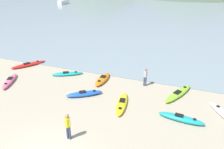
{
  "coord_description": "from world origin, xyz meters",
  "views": [
    {
      "loc": [
        5.84,
        -5.78,
        8.12
      ],
      "look_at": [
        0.03,
        9.68,
        0.5
      ],
      "focal_mm": 35.0,
      "sensor_mm": 36.0,
      "label": 1
    }
  ],
  "objects_px": {
    "kayak_on_sand_1": "(122,103)",
    "kayak_on_sand_4": "(29,65)",
    "kayak_on_sand_8": "(181,118)",
    "kayak_on_sand_5": "(178,93)",
    "person_near_waterline": "(145,76)",
    "kayak_on_sand_0": "(67,74)",
    "person_near_foreground": "(68,125)",
    "moored_boat_2": "(63,2)",
    "kayak_on_sand_2": "(84,94)",
    "kayak_on_sand_7": "(103,79)",
    "kayak_on_sand_3": "(10,81)"
  },
  "relations": [
    {
      "from": "person_near_waterline",
      "to": "kayak_on_sand_8",
      "type": "bearing_deg",
      "value": -50.44
    },
    {
      "from": "kayak_on_sand_2",
      "to": "kayak_on_sand_7",
      "type": "height_order",
      "value": "kayak_on_sand_7"
    },
    {
      "from": "kayak_on_sand_5",
      "to": "kayak_on_sand_0",
      "type": "bearing_deg",
      "value": 178.71
    },
    {
      "from": "kayak_on_sand_7",
      "to": "person_near_waterline",
      "type": "xyz_separation_m",
      "value": [
        3.49,
        0.4,
        0.71
      ]
    },
    {
      "from": "kayak_on_sand_8",
      "to": "person_near_waterline",
      "type": "bearing_deg",
      "value": 129.56
    },
    {
      "from": "kayak_on_sand_3",
      "to": "kayak_on_sand_0",
      "type": "bearing_deg",
      "value": 39.4
    },
    {
      "from": "kayak_on_sand_0",
      "to": "kayak_on_sand_1",
      "type": "relative_size",
      "value": 0.88
    },
    {
      "from": "moored_boat_2",
      "to": "person_near_waterline",
      "type": "bearing_deg",
      "value": -51.23
    },
    {
      "from": "kayak_on_sand_4",
      "to": "moored_boat_2",
      "type": "bearing_deg",
      "value": 118.08
    },
    {
      "from": "kayak_on_sand_2",
      "to": "person_near_foreground",
      "type": "height_order",
      "value": "person_near_foreground"
    },
    {
      "from": "kayak_on_sand_7",
      "to": "kayak_on_sand_0",
      "type": "bearing_deg",
      "value": -179.98
    },
    {
      "from": "kayak_on_sand_4",
      "to": "person_near_waterline",
      "type": "distance_m",
      "value": 11.51
    },
    {
      "from": "kayak_on_sand_5",
      "to": "kayak_on_sand_4",
      "type": "bearing_deg",
      "value": 177.1
    },
    {
      "from": "kayak_on_sand_2",
      "to": "kayak_on_sand_5",
      "type": "height_order",
      "value": "kayak_on_sand_2"
    },
    {
      "from": "kayak_on_sand_1",
      "to": "kayak_on_sand_5",
      "type": "height_order",
      "value": "kayak_on_sand_5"
    },
    {
      "from": "kayak_on_sand_2",
      "to": "moored_boat_2",
      "type": "xyz_separation_m",
      "value": [
        -30.25,
        45.48,
        0.47
      ]
    },
    {
      "from": "kayak_on_sand_4",
      "to": "moored_boat_2",
      "type": "relative_size",
      "value": 0.82
    },
    {
      "from": "kayak_on_sand_4",
      "to": "person_near_waterline",
      "type": "xyz_separation_m",
      "value": [
        11.48,
        -0.1,
        0.73
      ]
    },
    {
      "from": "kayak_on_sand_1",
      "to": "kayak_on_sand_3",
      "type": "bearing_deg",
      "value": -179.93
    },
    {
      "from": "person_near_waterline",
      "to": "kayak_on_sand_7",
      "type": "bearing_deg",
      "value": -173.46
    },
    {
      "from": "person_near_foreground",
      "to": "kayak_on_sand_2",
      "type": "bearing_deg",
      "value": 106.82
    },
    {
      "from": "kayak_on_sand_1",
      "to": "kayak_on_sand_8",
      "type": "bearing_deg",
      "value": -5.3
    },
    {
      "from": "kayak_on_sand_1",
      "to": "kayak_on_sand_7",
      "type": "height_order",
      "value": "kayak_on_sand_7"
    },
    {
      "from": "kayak_on_sand_0",
      "to": "kayak_on_sand_3",
      "type": "bearing_deg",
      "value": -140.6
    },
    {
      "from": "kayak_on_sand_4",
      "to": "person_near_foreground",
      "type": "distance_m",
      "value": 11.84
    },
    {
      "from": "kayak_on_sand_1",
      "to": "kayak_on_sand_4",
      "type": "xyz_separation_m",
      "value": [
        -10.67,
        3.48,
        -0.01
      ]
    },
    {
      "from": "kayak_on_sand_3",
      "to": "moored_boat_2",
      "type": "height_order",
      "value": "moored_boat_2"
    },
    {
      "from": "kayak_on_sand_1",
      "to": "person_near_waterline",
      "type": "height_order",
      "value": "person_near_waterline"
    },
    {
      "from": "kayak_on_sand_4",
      "to": "person_near_foreground",
      "type": "height_order",
      "value": "person_near_foreground"
    },
    {
      "from": "kayak_on_sand_1",
      "to": "kayak_on_sand_2",
      "type": "distance_m",
      "value": 2.99
    },
    {
      "from": "kayak_on_sand_1",
      "to": "kayak_on_sand_8",
      "type": "height_order",
      "value": "kayak_on_sand_8"
    },
    {
      "from": "person_near_waterline",
      "to": "kayak_on_sand_4",
      "type": "bearing_deg",
      "value": 179.5
    },
    {
      "from": "kayak_on_sand_0",
      "to": "person_near_foreground",
      "type": "distance_m",
      "value": 8.41
    },
    {
      "from": "kayak_on_sand_0",
      "to": "kayak_on_sand_2",
      "type": "height_order",
      "value": "kayak_on_sand_2"
    },
    {
      "from": "person_near_waterline",
      "to": "kayak_on_sand_1",
      "type": "bearing_deg",
      "value": -103.46
    },
    {
      "from": "kayak_on_sand_5",
      "to": "person_near_foreground",
      "type": "relative_size",
      "value": 2.19
    },
    {
      "from": "kayak_on_sand_0",
      "to": "moored_boat_2",
      "type": "height_order",
      "value": "moored_boat_2"
    },
    {
      "from": "kayak_on_sand_8",
      "to": "person_near_foreground",
      "type": "relative_size",
      "value": 1.75
    },
    {
      "from": "kayak_on_sand_3",
      "to": "kayak_on_sand_5",
      "type": "bearing_deg",
      "value": 11.93
    },
    {
      "from": "kayak_on_sand_0",
      "to": "kayak_on_sand_3",
      "type": "relative_size",
      "value": 0.93
    },
    {
      "from": "kayak_on_sand_2",
      "to": "moored_boat_2",
      "type": "height_order",
      "value": "moored_boat_2"
    },
    {
      "from": "kayak_on_sand_3",
      "to": "kayak_on_sand_8",
      "type": "xyz_separation_m",
      "value": [
        13.57,
        -0.35,
        0.01
      ]
    },
    {
      "from": "kayak_on_sand_0",
      "to": "kayak_on_sand_1",
      "type": "distance_m",
      "value": 6.73
    },
    {
      "from": "kayak_on_sand_0",
      "to": "moored_boat_2",
      "type": "bearing_deg",
      "value": 122.44
    },
    {
      "from": "kayak_on_sand_5",
      "to": "person_near_waterline",
      "type": "distance_m",
      "value": 2.81
    },
    {
      "from": "kayak_on_sand_8",
      "to": "kayak_on_sand_2",
      "type": "bearing_deg",
      "value": 174.75
    },
    {
      "from": "kayak_on_sand_4",
      "to": "kayak_on_sand_8",
      "type": "bearing_deg",
      "value": -14.76
    },
    {
      "from": "kayak_on_sand_3",
      "to": "person_near_foreground",
      "type": "height_order",
      "value": "person_near_foreground"
    },
    {
      "from": "kayak_on_sand_2",
      "to": "kayak_on_sand_3",
      "type": "bearing_deg",
      "value": -177.6
    },
    {
      "from": "kayak_on_sand_2",
      "to": "moored_boat_2",
      "type": "relative_size",
      "value": 0.66
    }
  ]
}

